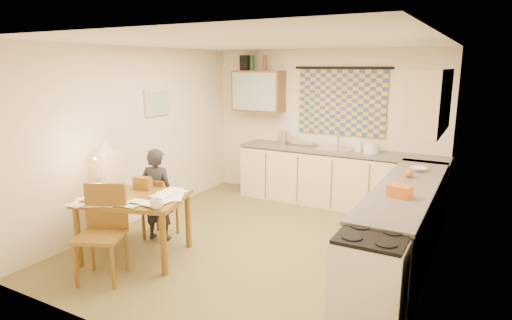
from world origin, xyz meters
The scene contains 44 objects.
floor centered at (0.00, 0.00, -0.01)m, with size 4.00×4.50×0.02m, color brown.
ceiling centered at (0.00, 0.00, 2.51)m, with size 4.00×4.50×0.02m, color white.
wall_back centered at (0.00, 2.26, 1.25)m, with size 4.00×0.02×2.50m, color beige.
wall_front centered at (0.00, -2.26, 1.25)m, with size 4.00×0.02×2.50m, color beige.
wall_left centered at (-2.01, 0.00, 1.25)m, with size 0.02×4.50×2.50m, color beige.
wall_right centered at (2.01, 0.00, 1.25)m, with size 0.02×4.50×2.50m, color beige.
window_blind centered at (0.30, 2.22, 1.65)m, with size 1.45×0.03×1.05m, color #324C82.
curtain_rod centered at (0.30, 2.20, 2.20)m, with size 0.04×0.04×1.60m, color black.
wall_cabinet centered at (-1.15, 2.08, 1.80)m, with size 0.90×0.34×0.70m, color brown.
wall_cabinet_glass centered at (-1.15, 1.91, 1.80)m, with size 0.84×0.02×0.64m, color #99B2A5.
upper_cabinet_right centered at (1.83, 0.55, 1.85)m, with size 0.34×1.30×0.70m, color beige.
framed_print centered at (-1.97, 0.40, 1.70)m, with size 0.04×0.50×0.40m, color beige.
print_canvas centered at (-1.95, 0.40, 1.70)m, with size 0.01×0.42×0.32m, color beige.
counter_back centered at (0.38, 1.95, 0.45)m, with size 3.30×0.62×0.92m.
counter_right centered at (1.70, 0.35, 0.45)m, with size 0.62×2.95×0.92m.
stove centered at (1.70, -1.23, 0.45)m, with size 0.58×0.58×0.90m.
sink centered at (0.29, 1.95, 0.88)m, with size 0.55×0.45×0.10m, color silver.
tap centered at (0.30, 2.13, 1.06)m, with size 0.03×0.03×0.28m, color silver.
dish_rack centered at (-0.23, 1.95, 0.95)m, with size 0.35×0.30×0.06m, color silver.
kettle centered at (-0.60, 1.95, 1.04)m, with size 0.18×0.18×0.24m, color silver.
mixing_bowl centered at (0.89, 1.95, 1.00)m, with size 0.24×0.24×0.16m, color white.
soap_bottle centered at (0.68, 2.00, 1.02)m, with size 0.09×0.09×0.20m, color white.
bowl centered at (1.70, 1.10, 0.95)m, with size 0.26×0.26×0.05m, color white.
orange_bag centered at (1.70, -0.14, 0.98)m, with size 0.22×0.16×0.12m, color #D16519.
fruit_orange centered at (1.65, 0.71, 0.97)m, with size 0.10×0.10×0.10m, color #D16519.
speaker centered at (-1.39, 2.08, 2.28)m, with size 0.16×0.20×0.26m, color black.
bottle_green centered at (-1.29, 2.08, 2.28)m, with size 0.07×0.07×0.26m, color #195926.
bottle_brown centered at (-1.03, 2.08, 2.28)m, with size 0.07×0.07×0.26m, color brown.
dining_table centered at (-1.10, -1.05, 0.38)m, with size 1.35×1.17×0.75m.
chair_far centered at (-1.26, -0.46, 0.25)m, with size 0.42×0.42×0.82m.
chair_near centered at (-1.03, -1.62, 0.31)m, with size 0.60×0.60×1.01m.
person centered at (-1.23, -0.51, 0.61)m, with size 0.50×0.39×1.22m, color black.
shelf_stand centered at (-1.84, -0.76, 0.58)m, with size 0.32×0.30×1.16m, color beige.
lampshade centered at (-1.84, -0.76, 1.27)m, with size 0.20×0.20×0.22m, color beige.
letter_rack centered at (-1.20, -0.80, 0.83)m, with size 0.22×0.10×0.16m, color brown.
mug centered at (-0.57, -1.26, 0.80)m, with size 0.16×0.16×0.11m, color white.
magazine centered at (-1.48, -1.40, 0.76)m, with size 0.29×0.34×0.03m, color brown.
book centered at (-1.48, -1.26, 0.76)m, with size 0.22×0.26×0.02m, color #D16519.
orange_box centered at (-1.28, -1.44, 0.77)m, with size 0.12×0.08×0.04m, color #D16519.
eyeglasses centered at (-0.87, -1.28, 0.76)m, with size 0.13×0.04×0.02m, color black.
candle_holder centered at (-1.61, -1.12, 0.84)m, with size 0.06×0.06×0.18m, color silver.
candle centered at (-1.58, -1.14, 1.04)m, with size 0.02×0.02×0.22m, color white.
candle_flame centered at (-1.62, -1.12, 1.16)m, with size 0.02×0.02×0.02m, color #FFCC66.
papers centered at (-1.08, -1.12, 0.76)m, with size 1.18×1.15×0.02m.
Camera 1 is at (2.43, -4.53, 2.24)m, focal length 30.00 mm.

